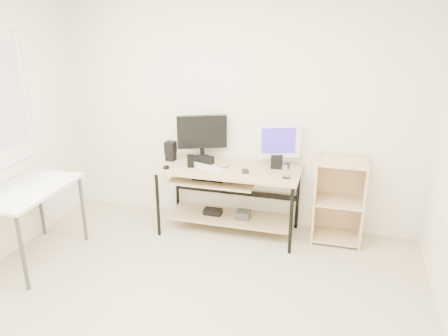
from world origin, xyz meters
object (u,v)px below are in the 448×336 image
white_imac (279,141)px  audio_controller (191,161)px  side_table (27,196)px  black_monitor (202,135)px  shelf_unit (339,199)px  desk (227,186)px

white_imac → audio_controller: white_imac is taller
white_imac → side_table: bearing=-169.5°
side_table → black_monitor: size_ratio=1.91×
shelf_unit → audio_controller: shelf_unit is taller
desk → side_table: 1.97m
side_table → black_monitor: black_monitor is taller
shelf_unit → white_imac: 0.88m
white_imac → audio_controller: size_ratio=3.51×
desk → side_table: (-1.65, -1.06, 0.13)m
desk → black_monitor: 0.63m
side_table → white_imac: white_imac is taller
side_table → audio_controller: audio_controller is taller
desk → audio_controller: 0.47m
shelf_unit → black_monitor: black_monitor is taller
white_imac → desk: bearing=179.5°
shelf_unit → audio_controller: (-1.54, -0.26, 0.37)m
desk → white_imac: (0.52, 0.17, 0.49)m
desk → side_table: same height
side_table → desk: bearing=32.7°
shelf_unit → white_imac: size_ratio=1.87×
white_imac → audio_controller: bearing=177.8°
black_monitor → audio_controller: black_monitor is taller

